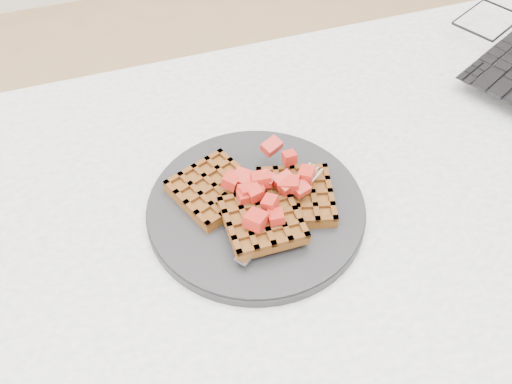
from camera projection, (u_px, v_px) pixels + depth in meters
table at (359, 257)px, 0.83m from camera, size 1.20×0.80×0.75m
plate at (256, 208)px, 0.74m from camera, size 0.28×0.28×0.02m
waffles at (257, 201)px, 0.72m from camera, size 0.21×0.18×0.03m
strawberry_pile at (256, 185)px, 0.70m from camera, size 0.15×0.15×0.02m
fork at (285, 212)px, 0.71m from camera, size 0.16×0.13×0.02m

